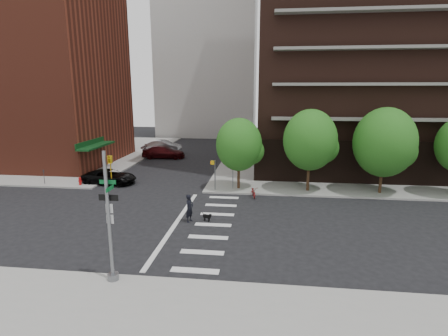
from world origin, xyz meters
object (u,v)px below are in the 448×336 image
at_px(parked_car_maroon, 164,152).
at_px(dog_walker, 189,208).
at_px(parked_car_black, 110,177).
at_px(scooter, 254,192).
at_px(parked_car_silver, 164,146).
at_px(traffic_signal, 110,228).
at_px(fire_hydrant, 80,181).

bearing_deg(parked_car_maroon, dog_walker, -162.94).
bearing_deg(parked_car_black, scooter, -96.84).
bearing_deg(scooter, dog_walker, -133.59).
bearing_deg(scooter, parked_car_silver, 114.04).
bearing_deg(dog_walker, parked_car_maroon, 41.76).
relative_size(parked_car_maroon, scooter, 3.20).
bearing_deg(parked_car_black, parked_car_maroon, -2.50).
bearing_deg(traffic_signal, parked_car_silver, 102.75).
xyz_separation_m(traffic_signal, dog_walker, (1.82, 7.90, -1.75)).
height_order(fire_hydrant, parked_car_black, parked_car_black).
xyz_separation_m(fire_hydrant, dog_walker, (11.85, -7.40, 0.39)).
xyz_separation_m(parked_car_silver, dog_walker, (9.55, -26.26, 0.11)).
bearing_deg(parked_car_black, dog_walker, -128.43).
bearing_deg(traffic_signal, fire_hydrant, 123.26).
height_order(parked_car_maroon, dog_walker, dog_walker).
bearing_deg(parked_car_maroon, scooter, -145.39).
distance_m(traffic_signal, fire_hydrant, 18.42).
relative_size(traffic_signal, parked_car_maroon, 1.09).
xyz_separation_m(parked_car_black, scooter, (13.60, -2.50, -0.24)).
relative_size(traffic_signal, parked_car_silver, 1.18).
distance_m(parked_car_black, dog_walker, 12.85).
bearing_deg(parked_car_silver, scooter, -141.95).
distance_m(fire_hydrant, dog_walker, 13.97).
relative_size(traffic_signal, parked_car_black, 1.21).
distance_m(fire_hydrant, parked_car_maroon, 14.66).
distance_m(fire_hydrant, parked_car_black, 2.60).
distance_m(traffic_signal, parked_car_silver, 35.07).
xyz_separation_m(fire_hydrant, parked_car_black, (2.30, 1.20, 0.14)).
height_order(fire_hydrant, parked_car_silver, parked_car_silver).
relative_size(parked_car_silver, scooter, 2.97).
xyz_separation_m(traffic_signal, parked_car_maroon, (-6.35, 29.48, -1.90)).
relative_size(traffic_signal, scooter, 3.50).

